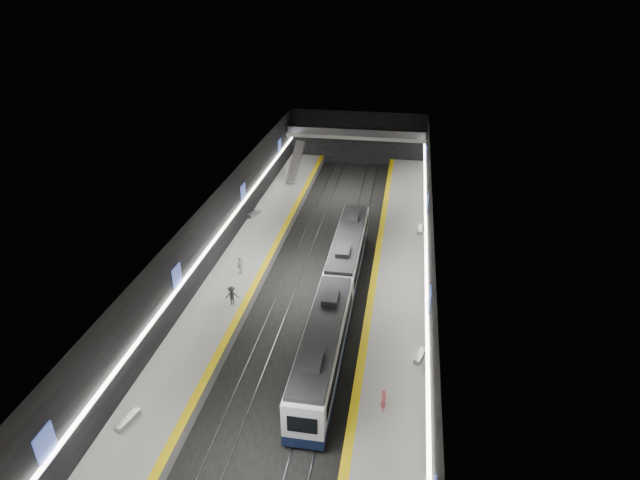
% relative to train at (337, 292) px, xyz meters
% --- Properties ---
extents(ground, '(70.00, 70.00, 0.00)m').
position_rel_train_xyz_m(ground, '(-2.50, 4.33, -2.20)').
color(ground, black).
rests_on(ground, ground).
extents(ceiling, '(20.00, 70.00, 0.04)m').
position_rel_train_xyz_m(ceiling, '(-2.50, 4.33, 5.80)').
color(ceiling, beige).
rests_on(ceiling, wall_left).
extents(wall_left, '(0.04, 70.00, 8.00)m').
position_rel_train_xyz_m(wall_left, '(-12.50, 4.33, 1.80)').
color(wall_left, black).
rests_on(wall_left, ground).
extents(wall_right, '(0.04, 70.00, 8.00)m').
position_rel_train_xyz_m(wall_right, '(7.50, 4.33, 1.80)').
color(wall_right, black).
rests_on(wall_right, ground).
extents(wall_back, '(20.00, 0.04, 8.00)m').
position_rel_train_xyz_m(wall_back, '(-2.50, 39.33, 1.80)').
color(wall_back, black).
rests_on(wall_back, ground).
extents(platform_left, '(5.00, 70.00, 1.00)m').
position_rel_train_xyz_m(platform_left, '(-10.00, 4.33, -1.70)').
color(platform_left, slate).
rests_on(platform_left, ground).
extents(tile_surface_left, '(5.00, 70.00, 0.02)m').
position_rel_train_xyz_m(tile_surface_left, '(-10.00, 4.33, -1.19)').
color(tile_surface_left, '#A6A6A1').
rests_on(tile_surface_left, platform_left).
extents(tactile_strip_left, '(0.60, 70.00, 0.02)m').
position_rel_train_xyz_m(tactile_strip_left, '(-7.80, 4.33, -1.18)').
color(tactile_strip_left, yellow).
rests_on(tactile_strip_left, platform_left).
extents(platform_right, '(5.00, 70.00, 1.00)m').
position_rel_train_xyz_m(platform_right, '(5.00, 4.33, -1.70)').
color(platform_right, slate).
rests_on(platform_right, ground).
extents(tile_surface_right, '(5.00, 70.00, 0.02)m').
position_rel_train_xyz_m(tile_surface_right, '(5.00, 4.33, -1.19)').
color(tile_surface_right, '#A6A6A1').
rests_on(tile_surface_right, platform_right).
extents(tactile_strip_right, '(0.60, 70.00, 0.02)m').
position_rel_train_xyz_m(tactile_strip_right, '(2.80, 4.33, -1.18)').
color(tactile_strip_right, yellow).
rests_on(tactile_strip_right, platform_right).
extents(rails, '(6.52, 70.00, 0.12)m').
position_rel_train_xyz_m(rails, '(-2.50, 4.33, -2.14)').
color(rails, gray).
rests_on(rails, ground).
extents(train, '(2.69, 30.04, 3.60)m').
position_rel_train_xyz_m(train, '(0.00, 0.00, 0.00)').
color(train, '#101A3A').
rests_on(train, ground).
extents(ad_posters, '(19.94, 53.50, 2.20)m').
position_rel_train_xyz_m(ad_posters, '(-2.50, 5.33, 2.30)').
color(ad_posters, '#3F56BE').
rests_on(ad_posters, wall_left).
extents(cove_light_left, '(0.25, 68.60, 0.12)m').
position_rel_train_xyz_m(cove_light_left, '(-12.30, 4.33, 1.60)').
color(cove_light_left, white).
rests_on(cove_light_left, wall_left).
extents(cove_light_right, '(0.25, 68.60, 0.12)m').
position_rel_train_xyz_m(cove_light_right, '(7.30, 4.33, 1.60)').
color(cove_light_right, white).
rests_on(cove_light_right, wall_right).
extents(mezzanine_bridge, '(20.00, 3.00, 1.50)m').
position_rel_train_xyz_m(mezzanine_bridge, '(-2.50, 37.26, 2.84)').
color(mezzanine_bridge, gray).
rests_on(mezzanine_bridge, wall_left).
extents(escalator, '(1.20, 7.50, 3.92)m').
position_rel_train_xyz_m(escalator, '(-10.00, 30.33, 0.70)').
color(escalator, '#99999E').
rests_on(escalator, platform_left).
extents(bench_left_near, '(0.95, 1.92, 0.45)m').
position_rel_train_xyz_m(bench_left_near, '(-11.15, -15.45, -0.97)').
color(bench_left_near, '#99999E').
rests_on(bench_left_near, platform_left).
extents(bench_left_far, '(1.15, 1.98, 0.47)m').
position_rel_train_xyz_m(bench_left_far, '(-12.00, 16.35, -0.96)').
color(bench_left_far, '#99999E').
rests_on(bench_left_far, platform_left).
extents(bench_right_near, '(0.95, 1.75, 0.41)m').
position_rel_train_xyz_m(bench_right_near, '(7.00, -6.01, -0.99)').
color(bench_right_near, '#99999E').
rests_on(bench_right_near, platform_right).
extents(bench_right_far, '(0.53, 1.85, 0.45)m').
position_rel_train_xyz_m(bench_right_far, '(6.91, 15.35, -0.97)').
color(bench_right_far, '#99999E').
rests_on(bench_right_far, platform_right).
extents(passenger_right_a, '(0.48, 0.65, 1.61)m').
position_rel_train_xyz_m(passenger_right_a, '(4.67, -11.57, -0.39)').
color(passenger_right_a, '#CE4D54').
rests_on(passenger_right_a, platform_right).
extents(passenger_left_a, '(0.64, 1.06, 1.69)m').
position_rel_train_xyz_m(passenger_left_a, '(-9.62, 3.59, -0.35)').
color(passenger_left_a, silver).
rests_on(passenger_left_a, platform_left).
extents(passenger_left_b, '(1.26, 0.95, 1.72)m').
position_rel_train_xyz_m(passenger_left_b, '(-8.80, -1.51, -0.33)').
color(passenger_left_b, '#3A3940').
rests_on(passenger_left_b, platform_left).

